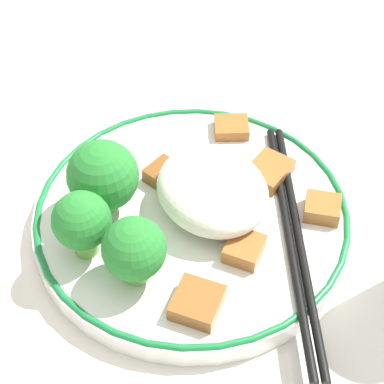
{
  "coord_description": "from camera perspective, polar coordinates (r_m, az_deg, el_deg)",
  "views": [
    {
      "loc": [
        -0.27,
        0.16,
        0.37
      ],
      "look_at": [
        0.0,
        0.0,
        0.04
      ],
      "focal_mm": 60.0,
      "sensor_mm": 36.0,
      "label": 1
    }
  ],
  "objects": [
    {
      "name": "plate",
      "position": [
        0.48,
        0.0,
        -2.2
      ],
      "size": [
        0.23,
        0.23,
        0.02
      ],
      "color": "white",
      "rests_on": "ground_plane"
    },
    {
      "name": "meat_near_left",
      "position": [
        0.49,
        -1.66,
        1.39
      ],
      "size": [
        0.04,
        0.04,
        0.01
      ],
      "color": "brown",
      "rests_on": "plate"
    },
    {
      "name": "chopsticks",
      "position": [
        0.46,
        9.03,
        -3.93
      ],
      "size": [
        0.2,
        0.12,
        0.01
      ],
      "color": "black",
      "rests_on": "plate"
    },
    {
      "name": "meat_on_rice_edge",
      "position": [
        0.48,
        11.5,
        -1.42
      ],
      "size": [
        0.03,
        0.03,
        0.01
      ],
      "color": "#995B28",
      "rests_on": "plate"
    },
    {
      "name": "broccoli_back_right",
      "position": [
        0.41,
        -5.16,
        -5.14
      ],
      "size": [
        0.04,
        0.04,
        0.05
      ],
      "color": "#72AD4C",
      "rests_on": "plate"
    },
    {
      "name": "meat_near_right",
      "position": [
        0.53,
        3.52,
        5.76
      ],
      "size": [
        0.04,
        0.04,
        0.01
      ],
      "color": "#995B28",
      "rests_on": "plate"
    },
    {
      "name": "broccoli_back_left",
      "position": [
        0.45,
        -7.93,
        1.41
      ],
      "size": [
        0.05,
        0.05,
        0.06
      ],
      "color": "#72AD4C",
      "rests_on": "plate"
    },
    {
      "name": "meat_mid_left",
      "position": [
        0.42,
        0.47,
        -9.8
      ],
      "size": [
        0.04,
        0.04,
        0.01
      ],
      "color": "brown",
      "rests_on": "plate"
    },
    {
      "name": "meat_near_back",
      "position": [
        0.5,
        6.54,
        2.14
      ],
      "size": [
        0.04,
        0.04,
        0.01
      ],
      "color": "#995B28",
      "rests_on": "plate"
    },
    {
      "name": "meat_near_front",
      "position": [
        0.44,
        4.67,
        -5.05
      ],
      "size": [
        0.04,
        0.04,
        0.01
      ],
      "color": "#995B28",
      "rests_on": "plate"
    },
    {
      "name": "rice_mound",
      "position": [
        0.46,
        1.82,
        0.19
      ],
      "size": [
        0.09,
        0.08,
        0.04
      ],
      "color": "white",
      "rests_on": "plate"
    },
    {
      "name": "ground_plane",
      "position": [
        0.49,
        0.0,
        -3.02
      ],
      "size": [
        3.0,
        3.0,
        0.0
      ],
      "primitive_type": "plane",
      "color": "silver"
    },
    {
      "name": "broccoli_back_center",
      "position": [
        0.43,
        -9.77,
        -2.64
      ],
      "size": [
        0.04,
        0.04,
        0.05
      ],
      "color": "#72AD4C",
      "rests_on": "plate"
    }
  ]
}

